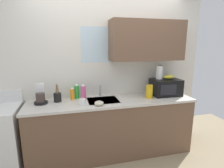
% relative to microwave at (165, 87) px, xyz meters
% --- Properties ---
extents(kitchen_wall_assembly, '(3.30, 0.42, 2.50)m').
position_rel_microwave_xyz_m(kitchen_wall_assembly, '(-0.80, 0.25, 0.34)').
color(kitchen_wall_assembly, silver).
rests_on(kitchen_wall_assembly, ground).
extents(counter_unit, '(2.53, 0.63, 0.90)m').
position_rel_microwave_xyz_m(counter_unit, '(-0.93, -0.05, -0.58)').
color(counter_unit, brown).
rests_on(counter_unit, ground).
extents(sink_faucet, '(0.03, 0.03, 0.18)m').
position_rel_microwave_xyz_m(sink_faucet, '(-1.07, 0.19, -0.04)').
color(sink_faucet, '#B2B5BA').
rests_on(sink_faucet, counter_unit).
extents(microwave, '(0.46, 0.35, 0.27)m').
position_rel_microwave_xyz_m(microwave, '(0.00, 0.00, 0.00)').
color(microwave, black).
rests_on(microwave, counter_unit).
extents(banana_bunch, '(0.20, 0.11, 0.07)m').
position_rel_microwave_xyz_m(banana_bunch, '(0.05, 0.00, 0.17)').
color(banana_bunch, gold).
rests_on(banana_bunch, microwave).
extents(paper_towel_roll, '(0.11, 0.11, 0.22)m').
position_rel_microwave_xyz_m(paper_towel_roll, '(-0.10, 0.05, 0.24)').
color(paper_towel_roll, white).
rests_on(paper_towel_roll, microwave).
extents(coffee_maker, '(0.19, 0.21, 0.28)m').
position_rel_microwave_xyz_m(coffee_maker, '(-1.96, 0.06, -0.03)').
color(coffee_maker, black).
rests_on(coffee_maker, counter_unit).
extents(dish_soap_bottle_pink, '(0.07, 0.07, 0.24)m').
position_rel_microwave_xyz_m(dish_soap_bottle_pink, '(-1.35, 0.12, -0.02)').
color(dish_soap_bottle_pink, '#E55999').
rests_on(dish_soap_bottle_pink, counter_unit).
extents(dish_soap_bottle_green, '(0.07, 0.07, 0.24)m').
position_rel_microwave_xyz_m(dish_soap_bottle_green, '(-1.45, 0.17, -0.02)').
color(dish_soap_bottle_green, green).
rests_on(dish_soap_bottle_green, counter_unit).
extents(dish_soap_bottle_orange, '(0.06, 0.06, 0.20)m').
position_rel_microwave_xyz_m(dish_soap_bottle_orange, '(-1.52, 0.12, -0.04)').
color(dish_soap_bottle_orange, orange).
rests_on(dish_soap_bottle_orange, counter_unit).
extents(cereal_canister, '(0.10, 0.10, 0.21)m').
position_rel_microwave_xyz_m(cereal_canister, '(-0.34, -0.10, -0.03)').
color(cereal_canister, gold).
rests_on(cereal_canister, counter_unit).
extents(mug_white, '(0.08, 0.08, 0.09)m').
position_rel_microwave_xyz_m(mug_white, '(-1.39, -0.19, -0.09)').
color(mug_white, white).
rests_on(mug_white, counter_unit).
extents(utensil_crock, '(0.11, 0.11, 0.27)m').
position_rel_microwave_xyz_m(utensil_crock, '(-1.73, 0.07, -0.07)').
color(utensil_crock, black).
rests_on(utensil_crock, counter_unit).
extents(small_bowl, '(0.13, 0.13, 0.06)m').
position_rel_microwave_xyz_m(small_bowl, '(-1.17, -0.25, -0.10)').
color(small_bowl, beige).
rests_on(small_bowl, counter_unit).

